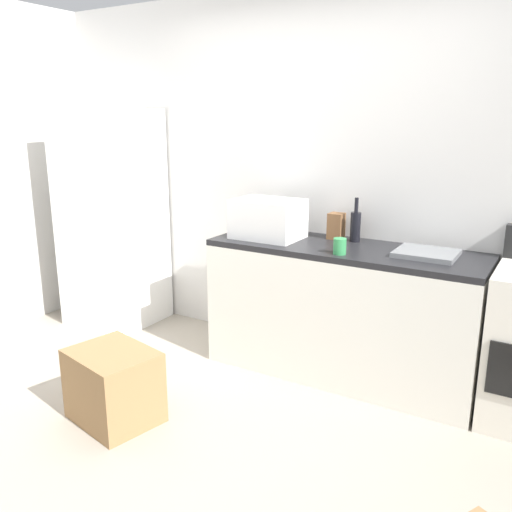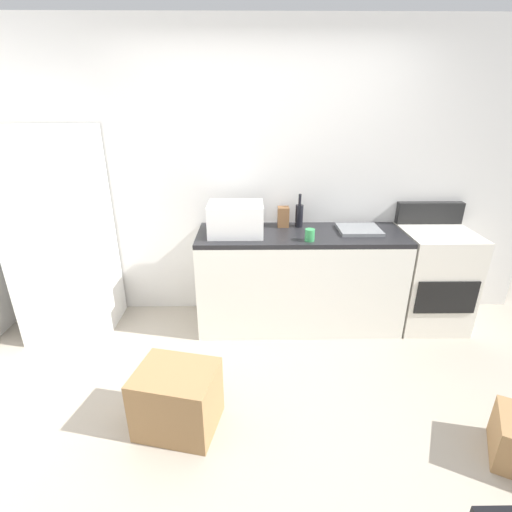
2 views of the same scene
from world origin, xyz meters
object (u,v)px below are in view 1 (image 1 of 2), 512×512
at_px(microwave, 268,219).
at_px(coffee_mug, 340,246).
at_px(wine_bottle, 355,226).
at_px(refrigerator, 112,219).
at_px(cardboard_box_medium, 114,386).
at_px(knife_block, 336,226).

distance_m(microwave, coffee_mug, 0.64).
height_order(microwave, wine_bottle, wine_bottle).
bearing_deg(microwave, refrigerator, -179.26).
height_order(coffee_mug, cardboard_box_medium, coffee_mug).
distance_m(refrigerator, knife_block, 1.92).
relative_size(wine_bottle, cardboard_box_medium, 0.61).
distance_m(microwave, cardboard_box_medium, 1.49).
bearing_deg(microwave, knife_block, 27.01).
distance_m(coffee_mug, knife_block, 0.43).
bearing_deg(microwave, cardboard_box_medium, -105.97).
relative_size(microwave, knife_block, 2.56).
relative_size(wine_bottle, coffee_mug, 3.00).
xyz_separation_m(coffee_mug, cardboard_box_medium, (-0.95, -1.02, -0.74)).
bearing_deg(cardboard_box_medium, refrigerator, 134.18).
xyz_separation_m(microwave, knife_block, (0.42, 0.21, -0.05)).
bearing_deg(knife_block, microwave, -152.99).
bearing_deg(coffee_mug, knife_block, 115.79).
relative_size(refrigerator, cardboard_box_medium, 3.64).
bearing_deg(cardboard_box_medium, wine_bottle, 57.13).
relative_size(microwave, wine_bottle, 1.53).
distance_m(refrigerator, coffee_mug, 2.10).
height_order(refrigerator, wine_bottle, refrigerator).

